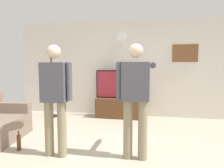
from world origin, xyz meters
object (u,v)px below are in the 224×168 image
tv_stand (119,108)px  beverage_bottle (19,142)px  television (119,84)px  framed_picture (185,53)px  floor_lamp (51,67)px  person_standing_nearer_couch (136,94)px  person_standing_nearer_lamp (55,94)px  wall_clock (121,37)px

tv_stand → beverage_bottle: bearing=-116.3°
tv_stand → television: (0.00, 0.05, 0.65)m
framed_picture → television: bearing=-171.9°
beverage_bottle → television: bearing=64.1°
framed_picture → beverage_bottle: bearing=-136.4°
television → floor_lamp: (-1.87, -0.32, 0.47)m
framed_picture → person_standing_nearer_couch: framed_picture is taller
television → person_standing_nearer_lamp: person_standing_nearer_lamp is taller
television → floor_lamp: size_ratio=0.68×
television → framed_picture: framed_picture is taller
television → person_standing_nearer_couch: size_ratio=0.75×
television → beverage_bottle: television is taller
tv_stand → floor_lamp: (-1.87, -0.28, 1.12)m
person_standing_nearer_couch → tv_stand: bearing=105.0°
person_standing_nearer_lamp → framed_picture: bearing=51.8°
wall_clock → television: bearing=-90.0°
tv_stand → framed_picture: (1.74, 0.30, 1.50)m
floor_lamp → tv_stand: bearing=8.4°
person_standing_nearer_couch → beverage_bottle: size_ratio=5.29×
framed_picture → person_standing_nearer_couch: 3.09m
person_standing_nearer_couch → floor_lamp: bearing=138.7°
floor_lamp → person_standing_nearer_couch: size_ratio=1.10×
framed_picture → tv_stand: bearing=-170.4°
tv_stand → floor_lamp: bearing=-171.6°
framed_picture → floor_lamp: 3.67m
beverage_bottle → person_standing_nearer_couch: bearing=2.6°
person_standing_nearer_couch → framed_picture: bearing=69.0°
television → beverage_bottle: (-1.28, -2.64, -0.78)m
tv_stand → television: size_ratio=0.96×
wall_clock → framed_picture: size_ratio=0.41×
framed_picture → beverage_bottle: (-3.02, -2.89, -1.63)m
wall_clock → beverage_bottle: bearing=-114.0°
framed_picture → person_standing_nearer_lamp: framed_picture is taller
person_standing_nearer_lamp → beverage_bottle: size_ratio=5.27×
tv_stand → person_standing_nearer_couch: size_ratio=0.72×
framed_picture → floor_lamp: framed_picture is taller
person_standing_nearer_couch → beverage_bottle: bearing=-177.4°
framed_picture → beverage_bottle: framed_picture is taller
tv_stand → wall_clock: wall_clock is taller
tv_stand → framed_picture: bearing=9.6°
person_standing_nearer_couch → wall_clock: bearing=103.5°
television → wall_clock: size_ratio=4.83×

